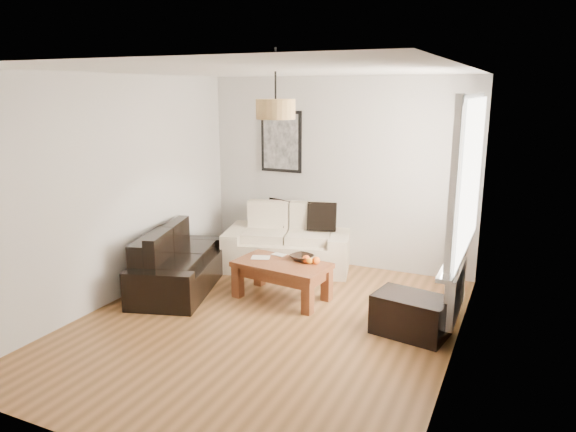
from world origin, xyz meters
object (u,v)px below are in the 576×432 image
at_px(sofa_leather, 180,261).
at_px(coffee_table, 282,281).
at_px(loveseat_cream, 288,238).
at_px(ottoman, 411,315).

bearing_deg(sofa_leather, coffee_table, -96.85).
relative_size(loveseat_cream, ottoman, 2.33).
relative_size(loveseat_cream, coffee_table, 1.53).
bearing_deg(coffee_table, ottoman, -10.83).
distance_m(loveseat_cream, coffee_table, 1.15).
xyz_separation_m(sofa_leather, coffee_table, (1.29, 0.23, -0.13)).
bearing_deg(ottoman, sofa_leather, 178.48).
bearing_deg(loveseat_cream, sofa_leather, -139.59).
distance_m(loveseat_cream, sofa_leather, 1.56).
height_order(loveseat_cream, ottoman, loveseat_cream).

